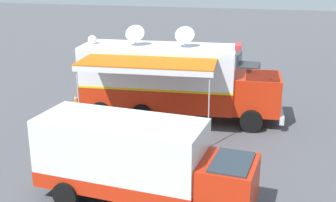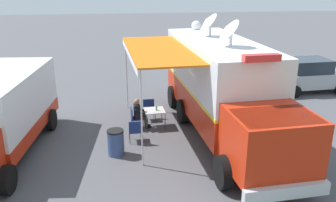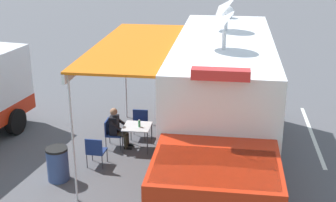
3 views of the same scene
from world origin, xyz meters
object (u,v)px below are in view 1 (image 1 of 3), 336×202
(command_truck, at_px, (174,79))
(folding_table, at_px, (140,120))
(folding_chair_beside_table, at_px, (121,123))
(traffic_cone, at_px, (76,99))
(support_truck, at_px, (137,161))
(seated_responder, at_px, (136,126))
(car_far_corner, at_px, (124,66))
(water_bottle, at_px, (142,116))
(trash_bin, at_px, (183,144))
(folding_chair_spare_by_truck, at_px, (165,134))
(folding_chair_at_table, at_px, (135,131))
(car_behind_truck, at_px, (225,66))

(command_truck, bearing_deg, folding_table, -20.16)
(folding_table, xyz_separation_m, folding_chair_beside_table, (0.14, -0.85, -0.16))
(traffic_cone, distance_m, support_truck, 10.74)
(folding_table, distance_m, folding_chair_beside_table, 0.88)
(folding_table, height_order, seated_responder, seated_responder)
(folding_table, distance_m, car_far_corner, 9.40)
(water_bottle, relative_size, traffic_cone, 0.39)
(folding_table, bearing_deg, water_bottle, 150.69)
(command_truck, xyz_separation_m, support_truck, (7.86, 0.62, -0.56))
(car_far_corner, bearing_deg, support_truck, 20.41)
(folding_chair_beside_table, height_order, trash_bin, trash_bin)
(folding_table, bearing_deg, command_truck, 159.84)
(water_bottle, distance_m, seated_responder, 0.72)
(command_truck, height_order, water_bottle, command_truck)
(trash_bin, bearing_deg, folding_chair_spare_by_truck, -129.09)
(car_far_corner, bearing_deg, folding_chair_at_table, 21.41)
(car_far_corner, bearing_deg, traffic_cone, -10.05)
(seated_responder, height_order, car_far_corner, car_far_corner)
(folding_chair_at_table, distance_m, folding_chair_spare_by_truck, 1.30)
(folding_chair_beside_table, bearing_deg, folding_chair_spare_by_truck, 72.30)
(command_truck, distance_m, folding_chair_spare_by_truck, 3.65)
(folding_chair_spare_by_truck, xyz_separation_m, support_truck, (4.52, 0.21, 0.87))
(folding_chair_spare_by_truck, bearing_deg, traffic_cone, -125.40)
(water_bottle, distance_m, folding_chair_beside_table, 0.98)
(folding_chair_beside_table, bearing_deg, car_behind_truck, 162.26)
(folding_chair_beside_table, height_order, car_behind_truck, car_behind_truck)
(trash_bin, xyz_separation_m, car_far_corner, (-10.20, -5.89, 0.42))
(folding_chair_beside_table, height_order, seated_responder, seated_responder)
(trash_bin, bearing_deg, traffic_cone, -125.90)
(command_truck, distance_m, folding_chair_beside_table, 3.48)
(folding_table, distance_m, water_bottle, 0.19)
(command_truck, relative_size, folding_chair_beside_table, 11.05)
(folding_table, relative_size, water_bottle, 3.77)
(seated_responder, xyz_separation_m, car_behind_truck, (-10.90, 2.47, 0.23))
(seated_responder, relative_size, car_behind_truck, 0.29)
(folding_table, distance_m, traffic_cone, 5.73)
(water_bottle, bearing_deg, command_truck, 160.16)
(folding_table, xyz_separation_m, support_truck, (5.36, 1.54, 0.71))
(trash_bin, relative_size, car_behind_truck, 0.21)
(command_truck, distance_m, trash_bin, 4.51)
(folding_chair_beside_table, bearing_deg, seated_responder, 61.67)
(trash_bin, distance_m, car_far_corner, 11.79)
(command_truck, height_order, folding_chair_spare_by_truck, command_truck)
(command_truck, distance_m, support_truck, 7.90)
(folding_table, xyz_separation_m, folding_chair_spare_by_truck, (0.84, 1.33, -0.16))
(command_truck, height_order, folding_chair_beside_table, command_truck)
(traffic_cone, bearing_deg, folding_chair_spare_by_truck, 54.60)
(folding_chair_at_table, relative_size, trash_bin, 0.96)
(traffic_cone, xyz_separation_m, support_truck, (8.74, 6.14, 1.11))
(folding_chair_at_table, height_order, car_far_corner, car_far_corner)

